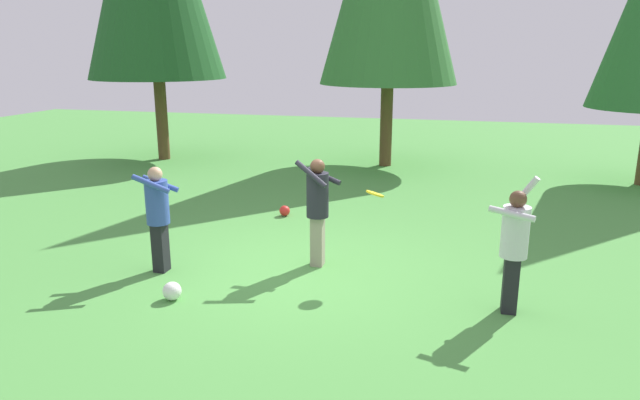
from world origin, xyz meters
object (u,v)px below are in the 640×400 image
at_px(person_thrower, 514,241).
at_px(person_bystander, 158,210).
at_px(person_catcher, 318,203).
at_px(frisbee, 375,194).
at_px(ball_white, 172,291).
at_px(ball_red, 285,211).

distance_m(person_thrower, person_bystander, 5.04).
xyz_separation_m(person_thrower, person_catcher, (-2.79, 1.01, 0.05)).
distance_m(person_bystander, frisbee, 3.22).
bearing_deg(ball_white, frisbee, 30.78).
bearing_deg(ball_red, ball_white, -93.69).
height_order(person_catcher, frisbee, person_catcher).
bearing_deg(ball_red, person_catcher, -62.07).
bearing_deg(frisbee, person_bystander, -169.71).
bearing_deg(person_thrower, ball_red, -18.09).
distance_m(person_bystander, ball_white, 1.40).
bearing_deg(person_thrower, person_bystander, 20.05).
bearing_deg(frisbee, ball_white, -149.22).
bearing_deg(person_catcher, person_bystander, -145.42).
height_order(person_catcher, ball_white, person_catcher).
xyz_separation_m(person_thrower, ball_red, (-4.10, 3.49, -0.85)).
height_order(person_thrower, person_bystander, person_thrower).
xyz_separation_m(person_bystander, frisbee, (3.16, 0.57, 0.31)).
bearing_deg(ball_white, ball_red, 86.31).
relative_size(person_thrower, person_bystander, 1.10).
xyz_separation_m(person_thrower, person_bystander, (-5.03, 0.19, 0.00)).
distance_m(frisbee, ball_red, 3.70).
height_order(person_thrower, ball_red, person_thrower).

